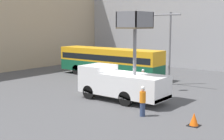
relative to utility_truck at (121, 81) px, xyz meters
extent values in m
plane|color=#4C4C4F|center=(0.21, -0.21, -1.45)|extent=(120.00, 120.00, 0.00)
cube|color=#9E9EA3|center=(23.81, 5.86, 4.37)|extent=(10.00, 28.00, 11.64)
cube|color=white|center=(0.00, 2.21, 0.01)|extent=(2.45, 2.01, 1.99)
cube|color=white|center=(0.00, -1.15, -0.20)|extent=(2.45, 4.70, 1.57)
cube|color=red|center=(0.00, -3.45, -0.83)|extent=(2.40, 0.10, 0.24)
cylinder|color=black|center=(-1.07, 2.21, -0.93)|extent=(0.30, 1.04, 1.04)
cylinder|color=black|center=(1.07, 2.21, -0.93)|extent=(0.30, 1.04, 1.04)
cylinder|color=black|center=(-1.07, -1.15, -0.93)|extent=(0.30, 1.04, 1.04)
cylinder|color=black|center=(1.07, -1.15, -0.93)|extent=(0.30, 1.04, 1.04)
cylinder|color=slate|center=(0.00, -1.15, 2.20)|extent=(0.24, 0.24, 3.22)
cube|color=brown|center=(0.00, -1.15, 3.86)|extent=(2.24, 1.64, 0.10)
cube|color=slate|center=(-1.08, -1.15, 4.44)|extent=(0.08, 1.64, 1.05)
cube|color=slate|center=(1.08, -1.15, 4.44)|extent=(0.08, 1.64, 1.05)
cube|color=slate|center=(0.00, -0.37, 4.44)|extent=(2.24, 0.08, 1.05)
cube|color=slate|center=(0.00, -1.93, 4.44)|extent=(2.24, 0.08, 1.05)
cube|color=#145638|center=(7.82, 7.29, -0.41)|extent=(2.53, 12.16, 1.15)
cube|color=orange|center=(7.82, 7.29, 0.87)|extent=(2.53, 12.16, 1.41)
cube|color=black|center=(7.82, 7.29, 0.66)|extent=(2.55, 11.67, 0.62)
cylinder|color=black|center=(6.71, 11.06, -0.90)|extent=(0.30, 1.11, 1.11)
cylinder|color=black|center=(8.94, 11.06, -0.90)|extent=(0.30, 1.11, 1.11)
cylinder|color=black|center=(6.71, 3.52, -0.90)|extent=(0.30, 1.11, 1.11)
cylinder|color=black|center=(8.94, 3.52, -0.90)|extent=(0.30, 1.11, 1.11)
cylinder|color=slate|center=(7.72, 0.12, 1.88)|extent=(0.18, 0.18, 6.67)
cylinder|color=slate|center=(5.80, 0.13, 4.92)|extent=(0.14, 3.84, 0.13)
cube|color=black|center=(3.88, 0.14, 4.47)|extent=(0.32, 0.32, 0.90)
sphere|color=red|center=(3.88, 0.14, 4.72)|extent=(0.20, 0.20, 0.20)
cylinder|color=navy|center=(-2.41, -3.37, -1.02)|extent=(0.32, 0.32, 0.86)
cylinder|color=orange|center=(-2.41, -3.37, -0.26)|extent=(0.38, 0.38, 0.68)
sphere|color=tan|center=(-2.41, -3.37, 0.20)|extent=(0.23, 0.23, 0.23)
sphere|color=white|center=(-2.41, -3.37, 0.30)|extent=(0.24, 0.24, 0.24)
cylinder|color=navy|center=(4.17, 0.76, -1.04)|extent=(0.32, 0.32, 0.82)
cylinder|color=orange|center=(4.17, 0.76, -0.31)|extent=(0.38, 0.38, 0.65)
sphere|color=tan|center=(4.17, 0.76, 0.13)|extent=(0.22, 0.22, 0.22)
sphere|color=white|center=(4.17, 0.76, 0.23)|extent=(0.23, 0.23, 0.23)
cube|color=black|center=(-2.22, -6.59, -1.44)|extent=(0.64, 0.64, 0.03)
cone|color=#F25B0F|center=(-2.22, -6.59, -1.08)|extent=(0.52, 0.52, 0.74)
camera|label=1|loc=(-18.12, -13.18, 4.09)|focal=50.00mm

